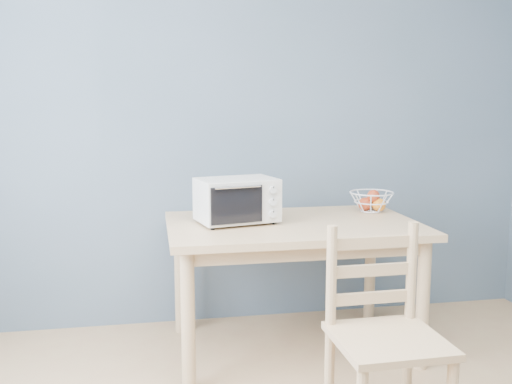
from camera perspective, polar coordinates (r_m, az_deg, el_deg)
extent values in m
cube|color=slate|center=(3.64, -2.31, 7.07)|extent=(4.00, 0.01, 2.60)
cube|color=tan|center=(3.22, 3.71, -3.38)|extent=(1.40, 0.90, 0.04)
cylinder|color=tan|center=(2.89, -6.81, -12.66)|extent=(0.07, 0.07, 0.71)
cylinder|color=tan|center=(3.20, 16.33, -10.77)|extent=(0.07, 0.07, 0.71)
cylinder|color=tan|center=(3.59, -7.59, -8.37)|extent=(0.07, 0.07, 0.71)
cylinder|color=tan|center=(3.85, 11.35, -7.29)|extent=(0.07, 0.07, 0.71)
cube|color=silver|center=(3.17, -1.94, -0.75)|extent=(0.48, 0.37, 0.24)
cube|color=black|center=(3.15, -2.91, -0.86)|extent=(0.32, 0.30, 0.19)
cube|color=black|center=(3.02, -1.93, -1.30)|extent=(0.28, 0.07, 0.20)
cylinder|color=silver|center=(2.98, -1.82, 0.49)|extent=(0.25, 0.07, 0.01)
cube|color=silver|center=(3.10, 1.62, -0.97)|extent=(0.12, 0.03, 0.22)
cylinder|color=black|center=(3.03, -4.36, -3.63)|extent=(0.02, 0.02, 0.01)
cylinder|color=black|center=(3.17, 1.84, -3.09)|extent=(0.02, 0.02, 0.01)
cylinder|color=black|center=(3.24, -5.61, -2.86)|extent=(0.02, 0.02, 0.01)
cylinder|color=black|center=(3.36, 0.26, -2.39)|extent=(0.02, 0.02, 0.01)
cylinder|color=silver|center=(3.08, 1.71, 0.22)|extent=(0.04, 0.02, 0.04)
cylinder|color=silver|center=(3.09, 1.71, -1.00)|extent=(0.04, 0.02, 0.04)
cylinder|color=silver|center=(3.10, 1.70, -2.21)|extent=(0.04, 0.02, 0.04)
torus|color=silver|center=(3.57, 11.49, -0.05)|extent=(0.35, 0.35, 0.01)
torus|color=silver|center=(3.58, 11.46, -0.96)|extent=(0.27, 0.27, 0.01)
torus|color=silver|center=(3.59, 11.43, -1.87)|extent=(0.16, 0.16, 0.01)
sphere|color=red|center=(3.58, 10.84, -1.20)|extent=(0.08, 0.08, 0.08)
sphere|color=orange|center=(3.58, 12.20, -1.27)|extent=(0.08, 0.08, 0.08)
sphere|color=#D08250|center=(3.63, 11.22, -1.11)|extent=(0.08, 0.08, 0.08)
sphere|color=red|center=(3.57, 11.66, -0.39)|extent=(0.08, 0.08, 0.08)
cube|color=tan|center=(2.42, 13.10, -14.25)|extent=(0.43, 0.43, 0.03)
cylinder|color=tan|center=(2.61, 7.33, -18.16)|extent=(0.04, 0.04, 0.46)
cylinder|color=tan|center=(2.74, 14.88, -17.03)|extent=(0.04, 0.04, 0.46)
cylinder|color=tan|center=(2.44, 7.54, -8.58)|extent=(0.04, 0.04, 0.46)
cylinder|color=tan|center=(2.58, 15.28, -7.87)|extent=(0.04, 0.04, 0.46)
cube|color=tan|center=(2.53, 11.46, -10.32)|extent=(0.36, 0.03, 0.05)
cube|color=tan|center=(2.50, 11.54, -7.67)|extent=(0.36, 0.03, 0.05)
cube|color=tan|center=(2.47, 11.63, -4.97)|extent=(0.36, 0.03, 0.05)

